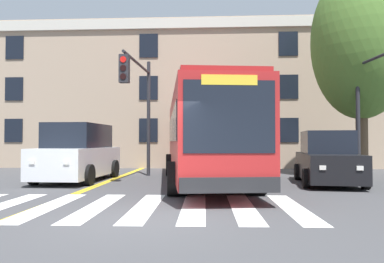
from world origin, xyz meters
name	(u,v)px	position (x,y,z in m)	size (l,w,h in m)	color
ground_plane	(136,220)	(0.00, 0.00, 0.00)	(120.00, 120.00, 0.00)	#424244
crosswalk	(121,207)	(-0.67, 1.45, 0.00)	(8.83, 4.21, 0.01)	white
lane_line_yellow_inner	(144,167)	(-2.66, 15.45, 0.00)	(0.12, 36.00, 0.01)	gold
lane_line_yellow_outer	(147,167)	(-2.50, 15.45, 0.00)	(0.12, 36.00, 0.01)	gold
city_bus	(203,134)	(1.17, 7.09, 1.85)	(3.90, 12.07, 3.40)	#B22323
car_white_near_lane	(78,154)	(-3.83, 7.26, 1.08)	(2.39, 5.04, 2.27)	white
car_black_far_lane	(327,160)	(5.79, 6.65, 0.88)	(2.48, 4.59, 1.96)	black
car_teal_behind_bus	(202,153)	(0.86, 16.74, 0.83)	(2.12, 4.13, 1.81)	#236B70
traffic_light_near_corner	(378,91)	(7.47, 6.29, 3.37)	(0.59, 3.42, 4.95)	#28282D
traffic_light_overhead	(139,94)	(-1.48, 7.82, 3.54)	(0.43, 4.30, 5.26)	#28282D
street_tree_curbside_large	(361,42)	(8.05, 9.24, 5.93)	(5.48, 5.73, 9.36)	brown
building_facade	(217,98)	(1.86, 17.63, 4.47)	(30.52, 6.82, 8.92)	tan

